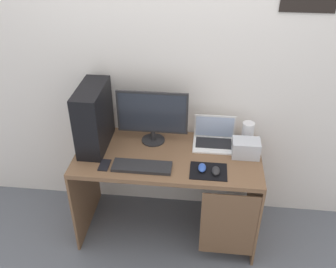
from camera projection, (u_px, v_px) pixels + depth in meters
name	position (u px, v px, depth m)	size (l,w,h in m)	color
ground_plane	(168.00, 227.00, 3.21)	(8.00, 8.00, 0.00)	slate
wall_back	(174.00, 68.00, 2.81)	(4.00, 0.05, 2.60)	silver
desk	(170.00, 172.00, 2.87)	(1.38, 0.65, 0.77)	brown
pc_tower	(94.00, 118.00, 2.77)	(0.18, 0.44, 0.49)	black
monitor	(152.00, 116.00, 2.81)	(0.54, 0.18, 0.43)	#232326
laptop	(214.00, 138.00, 2.89)	(0.32, 0.23, 0.22)	white
speaker	(248.00, 133.00, 2.86)	(0.09, 0.09, 0.18)	silver
projector	(246.00, 148.00, 2.75)	(0.20, 0.14, 0.13)	#B7BCC6
keyboard	(142.00, 167.00, 2.65)	(0.42, 0.14, 0.02)	#232326
mousepad	(208.00, 171.00, 2.62)	(0.26, 0.20, 0.01)	black
mouse_left	(202.00, 168.00, 2.62)	(0.06, 0.10, 0.03)	#2D51B2
mouse_right	(216.00, 171.00, 2.59)	(0.06, 0.10, 0.03)	#232326
cell_phone	(105.00, 165.00, 2.67)	(0.07, 0.13, 0.01)	black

